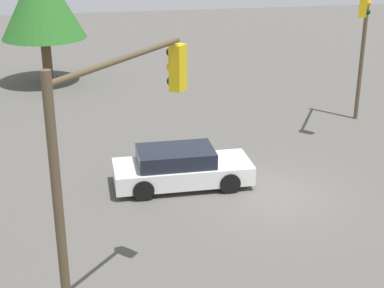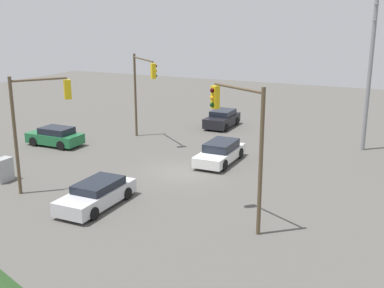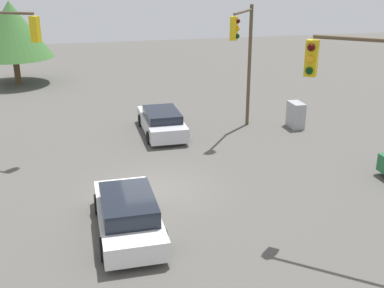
# 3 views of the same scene
# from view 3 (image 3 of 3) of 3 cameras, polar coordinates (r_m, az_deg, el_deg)

# --- Properties ---
(ground_plane) EXTENTS (80.00, 80.00, 0.00)m
(ground_plane) POSITION_cam_3_polar(r_m,az_deg,el_deg) (18.48, -4.34, -5.52)
(ground_plane) COLOR #54514C
(sedan_silver) EXTENTS (4.65, 1.96, 1.26)m
(sedan_silver) POSITION_cam_3_polar(r_m,az_deg,el_deg) (24.56, -3.62, 2.66)
(sedan_silver) COLOR silver
(sedan_silver) RESTS_ON ground_plane
(sedan_white) EXTENTS (4.67, 1.97, 1.36)m
(sedan_white) POSITION_cam_3_polar(r_m,az_deg,el_deg) (15.53, -7.59, -8.20)
(sedan_white) COLOR silver
(sedan_white) RESTS_ON ground_plane
(traffic_signal_cross) EXTENTS (2.64, 2.00, 6.29)m
(traffic_signal_cross) POSITION_cam_3_polar(r_m,az_deg,el_deg) (24.20, 6.18, 11.17)
(traffic_signal_cross) COLOR brown
(traffic_signal_cross) RESTS_ON ground_plane
(electrical_cabinet) EXTENTS (1.10, 0.62, 1.35)m
(electrical_cabinet) POSITION_cam_3_polar(r_m,az_deg,el_deg) (26.04, 12.19, 3.38)
(electrical_cabinet) COLOR #9EA0A3
(electrical_cabinet) RESTS_ON ground_plane
(tree_right) EXTENTS (5.52, 5.52, 5.87)m
(tree_right) POSITION_cam_3_polar(r_m,az_deg,el_deg) (37.22, -20.57, 12.57)
(tree_right) COLOR brown
(tree_right) RESTS_ON ground_plane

